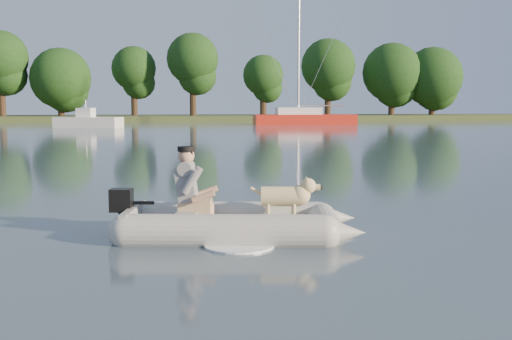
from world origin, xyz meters
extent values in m
plane|color=#50626C|center=(0.00, 0.00, 0.00)|extent=(160.00, 160.00, 0.00)
cube|color=#47512D|center=(0.00, 62.00, 0.25)|extent=(160.00, 12.00, 0.70)
cylinder|color=#332316|center=(-15.65, 61.01, 2.12)|extent=(0.70, 0.70, 4.24)
sphere|color=#234E1A|center=(-15.65, 61.01, 6.48)|extent=(5.55, 5.55, 5.55)
cylinder|color=#332316|center=(-9.90, 61.33, 1.47)|extent=(0.70, 0.70, 2.94)
sphere|color=#234E1A|center=(-9.90, 61.33, 4.49)|extent=(6.27, 6.27, 6.27)
cylinder|color=#332316|center=(-2.42, 61.95, 1.84)|extent=(0.70, 0.70, 3.67)
sphere|color=#234E1A|center=(-2.42, 61.95, 5.61)|extent=(4.69, 4.69, 4.69)
cylinder|color=#332316|center=(3.70, 60.15, 2.15)|extent=(0.70, 0.70, 4.29)
sphere|color=#234E1A|center=(3.70, 60.15, 6.56)|extent=(5.43, 5.43, 5.43)
cylinder|color=#332316|center=(11.30, 60.43, 1.61)|extent=(0.70, 0.70, 3.21)
sphere|color=#234E1A|center=(11.30, 60.43, 4.91)|extent=(4.41, 4.41, 4.41)
cylinder|color=#332316|center=(18.70, 61.04, 1.97)|extent=(0.70, 0.70, 3.94)
sphere|color=#234E1A|center=(18.70, 61.04, 6.02)|extent=(6.03, 6.03, 6.03)
cylinder|color=#332316|center=(26.27, 61.31, 1.76)|extent=(0.70, 0.70, 3.52)
sphere|color=#234E1A|center=(26.27, 61.31, 5.37)|extent=(6.68, 6.68, 6.68)
cylinder|color=#332316|center=(31.05, 61.08, 1.61)|extent=(0.70, 0.70, 3.21)
sphere|color=#234E1A|center=(31.05, 61.08, 4.91)|extent=(6.79, 6.79, 6.79)
cube|color=red|center=(12.63, 47.44, 0.34)|extent=(9.09, 3.15, 1.12)
cube|color=white|center=(12.07, 47.47, 1.18)|extent=(4.02, 2.22, 0.67)
cylinder|color=#A5A5AA|center=(12.07, 47.47, 6.49)|extent=(0.18, 0.18, 11.20)
camera|label=1|loc=(-1.33, -8.05, 1.78)|focal=45.00mm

